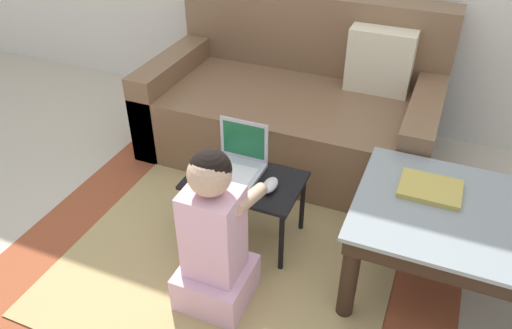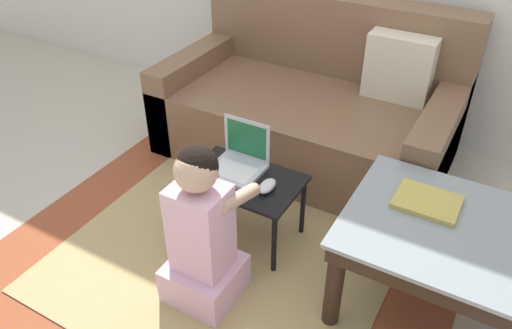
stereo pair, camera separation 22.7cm
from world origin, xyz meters
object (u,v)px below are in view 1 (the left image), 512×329
laptop (237,164)px  laptop_desk (245,187)px  computer_mouse (270,185)px  couch (296,104)px  person_seated (214,239)px  book_on_table (430,189)px  coffee_table (469,228)px

laptop → laptop_desk: bearing=-39.7°
laptop_desk → computer_mouse: size_ratio=4.57×
couch → person_seated: couch is taller
computer_mouse → book_on_table: bearing=9.2°
laptop → coffee_table: bearing=-2.6°
couch → laptop: couch is taller
laptop_desk → computer_mouse: 0.15m
coffee_table → laptop: (-1.02, 0.05, 0.00)m
couch → book_on_table: bearing=-43.3°
laptop_desk → coffee_table: bearing=0.1°
couch → computer_mouse: 0.92m
laptop_desk → computer_mouse: (0.13, -0.02, 0.06)m
coffee_table → computer_mouse: coffee_table is taller
couch → book_on_table: 1.17m
laptop_desk → couch: bearing=93.2°
coffee_table → computer_mouse: (-0.83, -0.02, -0.02)m
person_seated → laptop: bearing=103.0°
laptop_desk → person_seated: person_seated is taller
laptop → book_on_table: 0.85m
laptop_desk → person_seated: 0.40m
couch → computer_mouse: bearing=-78.5°
laptop_desk → laptop: (-0.06, 0.05, 0.08)m
computer_mouse → couch: bearing=101.5°
computer_mouse → coffee_table: bearing=1.5°
coffee_table → laptop_desk: (-0.97, -0.00, -0.08)m
coffee_table → laptop: 1.02m
couch → laptop_desk: size_ratio=3.13×
coffee_table → computer_mouse: bearing=-178.5°
laptop → book_on_table: bearing=2.6°
couch → laptop_desk: couch is taller
coffee_table → person_seated: person_seated is taller
coffee_table → book_on_table: (-0.17, 0.08, 0.08)m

